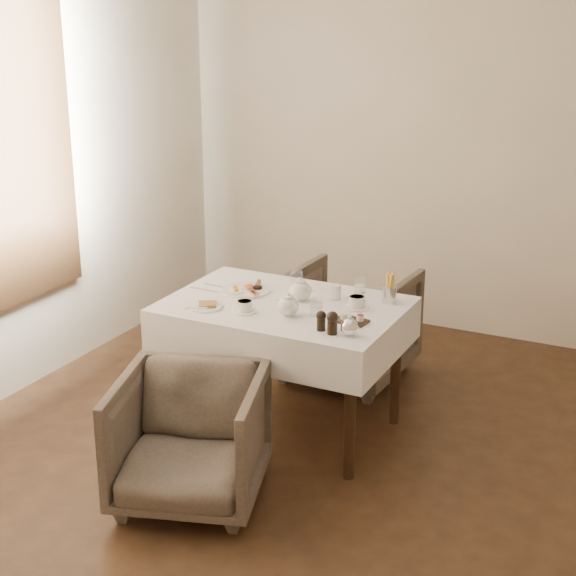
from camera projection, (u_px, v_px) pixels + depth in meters
The scene contains 20 objects.
table at pixel (284, 323), 4.85m from camera, with size 1.28×0.88×0.75m.
armchair_near at pixel (189, 439), 4.25m from camera, with size 0.69×0.71×0.64m, color #453B32.
armchair_far at pixel (347, 324), 5.63m from camera, with size 0.75×0.77×0.70m, color #453B32.
breakfast_plate at pixel (247, 289), 5.01m from camera, with size 0.28×0.28×0.04m.
side_plate at pixel (203, 306), 4.75m from camera, with size 0.20×0.19×0.02m.
teapot_centre at pixel (300, 289), 4.83m from camera, with size 0.17×0.13×0.14m, color white, non-canonical shape.
teapot_front at pixel (288, 304), 4.61m from camera, with size 0.16×0.12×0.13m, color white, non-canonical shape.
creamer at pixel (335, 292), 4.87m from camera, with size 0.07×0.07×0.08m, color white.
teacup_near at pixel (245, 307), 4.67m from camera, with size 0.13×0.13×0.06m.
teacup_far at pixel (357, 303), 4.73m from camera, with size 0.14×0.14×0.07m.
glass_left at pixel (297, 280), 5.04m from camera, with size 0.07×0.07×0.10m, color silver.
glass_mid at pixel (317, 307), 4.62m from camera, with size 0.07×0.07×0.09m, color silver.
glass_right at pixel (360, 286), 4.95m from camera, with size 0.06×0.06×0.09m, color silver.
condiment_board at pixel (351, 320), 4.54m from camera, with size 0.18×0.13×0.04m.
pepper_mill_left at pixel (321, 320), 4.42m from camera, with size 0.05×0.05×0.11m, color black, non-canonical shape.
pepper_mill_right at pixel (332, 323), 4.37m from camera, with size 0.06×0.06×0.12m, color black, non-canonical shape.
silver_pot at pixel (349, 326), 4.34m from camera, with size 0.11×0.09×0.11m, color white, non-canonical shape.
fries_cup at pixel (390, 289), 4.81m from camera, with size 0.08×0.08×0.17m.
cutlery_fork at pixel (217, 286), 5.08m from camera, with size 0.02×0.19×0.00m, color silver.
cutlery_knife at pixel (205, 290), 5.02m from camera, with size 0.02×0.20×0.00m, color silver.
Camera 1 is at (1.49, -3.48, 2.39)m, focal length 55.00 mm.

